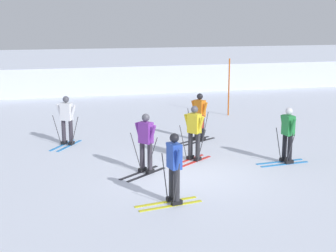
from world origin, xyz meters
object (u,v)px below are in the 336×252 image
(skier_purple, at_px, (146,141))
(skier_white, at_px, (67,119))
(trail_marker_pole, at_px, (229,87))
(skier_blue, at_px, (174,166))
(skier_orange, at_px, (199,115))
(skier_green, at_px, (288,134))
(skier_yellow, at_px, (195,130))

(skier_purple, relative_size, skier_white, 1.00)
(skier_purple, bearing_deg, skier_white, 116.92)
(skier_purple, bearing_deg, trail_marker_pole, 53.20)
(skier_blue, xyz_separation_m, skier_white, (-2.05, 6.29, -0.00))
(skier_orange, bearing_deg, trail_marker_pole, 55.87)
(skier_green, bearing_deg, skier_orange, 116.23)
(skier_orange, distance_m, skier_purple, 4.17)
(skier_purple, bearing_deg, skier_orange, 50.01)
(skier_green, bearing_deg, skier_blue, -151.09)
(skier_purple, bearing_deg, skier_green, -2.15)
(skier_purple, height_order, skier_green, same)
(trail_marker_pole, bearing_deg, skier_purple, -126.80)
(skier_green, height_order, skier_yellow, same)
(skier_orange, height_order, skier_green, same)
(skier_white, bearing_deg, skier_blue, -71.99)
(skier_blue, height_order, skier_white, same)
(skier_white, height_order, skier_yellow, same)
(skier_orange, distance_m, skier_yellow, 2.52)
(skier_white, bearing_deg, skier_purple, -63.08)
(skier_orange, xyz_separation_m, trail_marker_pole, (2.79, 4.11, 0.37))
(skier_green, bearing_deg, skier_yellow, 158.69)
(skier_white, xyz_separation_m, trail_marker_pole, (7.39, 3.50, 0.37))
(skier_green, relative_size, trail_marker_pole, 0.67)
(skier_green, bearing_deg, skier_white, 147.65)
(skier_yellow, bearing_deg, skier_white, 141.12)
(skier_blue, distance_m, skier_white, 6.62)
(skier_blue, height_order, trail_marker_pole, trail_marker_pole)
(skier_purple, height_order, skier_white, same)
(skier_blue, relative_size, skier_orange, 1.00)
(skier_yellow, bearing_deg, trail_marker_pole, 59.92)
(skier_purple, xyz_separation_m, skier_white, (-1.93, 3.80, -0.00))
(skier_green, xyz_separation_m, trail_marker_pole, (1.13, 7.47, 0.37))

